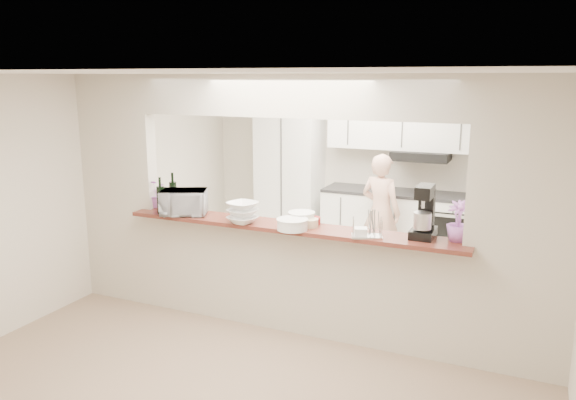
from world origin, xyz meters
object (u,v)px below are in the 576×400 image
Objects in this scene: refrigerator at (526,210)px; toaster_oven at (184,202)px; person at (381,213)px; stand_mixer at (424,214)px.

refrigerator reaches higher than toaster_oven.
refrigerator is 1.80m from person.
toaster_oven is 0.99× the size of stand_mixer.
refrigerator is 4.24m from toaster_oven.
stand_mixer is (2.40, 0.17, 0.08)m from toaster_oven.
toaster_oven is 2.72m from person.
toaster_oven is at bearing -176.05° from stand_mixer.
person reaches higher than toaster_oven.
refrigerator is 1.12× the size of person.
stand_mixer is at bearing 130.19° from person.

